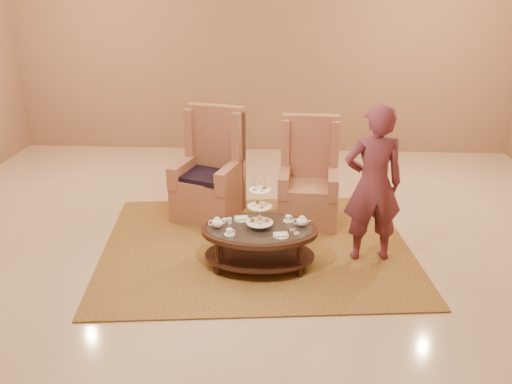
# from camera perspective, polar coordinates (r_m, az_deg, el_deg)

# --- Properties ---
(ground) EXTENTS (8.00, 8.00, 0.00)m
(ground) POSITION_cam_1_polar(r_m,az_deg,el_deg) (5.90, -1.43, -6.90)
(ground) COLOR beige
(ground) RESTS_ON ground
(ceiling) EXTENTS (8.00, 8.00, 0.02)m
(ceiling) POSITION_cam_1_polar(r_m,az_deg,el_deg) (5.90, -1.43, -6.90)
(ceiling) COLOR white
(ceiling) RESTS_ON ground
(wall_back) EXTENTS (8.00, 0.04, 3.50)m
(wall_back) POSITION_cam_1_polar(r_m,az_deg,el_deg) (9.26, 0.61, 14.73)
(wall_back) COLOR #9C7255
(wall_back) RESTS_ON ground
(rug) EXTENTS (3.53, 3.05, 0.02)m
(rug) POSITION_cam_1_polar(r_m,az_deg,el_deg) (6.16, 0.06, -5.48)
(rug) COLOR olive
(rug) RESTS_ON ground
(tea_table) EXTENTS (1.17, 0.82, 0.96)m
(tea_table) POSITION_cam_1_polar(r_m,az_deg,el_deg) (5.63, 0.36, -4.33)
(tea_table) COLOR black
(tea_table) RESTS_ON ground
(armchair_left) EXTENTS (0.87, 0.89, 1.31)m
(armchair_left) POSITION_cam_1_polar(r_m,az_deg,el_deg) (6.87, -4.56, 1.24)
(armchair_left) COLOR #A96A4F
(armchair_left) RESTS_ON ground
(armchair_right) EXTENTS (0.70, 0.72, 1.24)m
(armchair_right) POSITION_cam_1_polar(r_m,az_deg,el_deg) (6.71, 5.27, 0.48)
(armchair_right) COLOR #A96A4F
(armchair_right) RESTS_ON ground
(person) EXTENTS (0.64, 0.46, 1.63)m
(person) POSITION_cam_1_polar(r_m,az_deg,el_deg) (5.73, 11.64, 0.75)
(person) COLOR brown
(person) RESTS_ON ground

